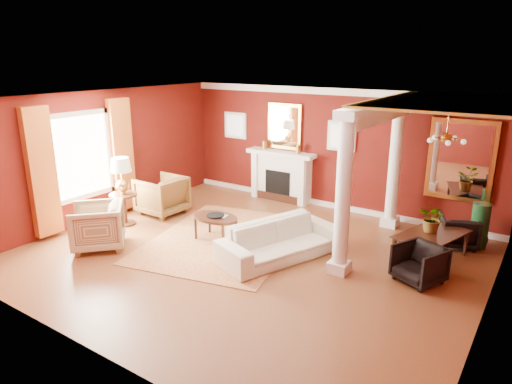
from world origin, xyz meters
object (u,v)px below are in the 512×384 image
Objects in this scene: coffee_table at (216,219)px; armchair_stripe at (97,224)px; dining_table at (433,239)px; sofa at (280,235)px; side_table at (122,180)px; armchair_leopard at (162,193)px.

armchair_stripe is at bearing -136.27° from coffee_table.
armchair_stripe is 2.30m from coffee_table.
armchair_stripe is 6.33m from dining_table.
armchair_stripe is 0.97× the size of coffee_table.
armchair_stripe is (-3.19, -1.58, 0.03)m from sofa.
armchair_stripe is at bearing 137.03° from sofa.
side_table reaches higher than coffee_table.
coffee_table is 0.69× the size of dining_table.
dining_table reaches higher than coffee_table.
coffee_table is (-1.53, 0.01, -0.00)m from sofa.
side_table is at bearing 159.81° from armchair_stripe.
dining_table is at bearing 17.16° from side_table.
coffee_table is at bearing 76.47° from armchair_leopard.
coffee_table is (2.08, -0.56, -0.04)m from armchair_leopard.
armchair_stripe is 1.41m from side_table.
sofa is 3.56m from armchair_stripe.
coffee_table is 4.15m from dining_table.
armchair_leopard is at bearing 80.18° from side_table.
side_table reaches higher than armchair_leopard.
armchair_leopard reaches higher than sofa.
sofa is at bearing 6.32° from side_table.
armchair_stripe is at bearing 12.41° from armchair_leopard.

